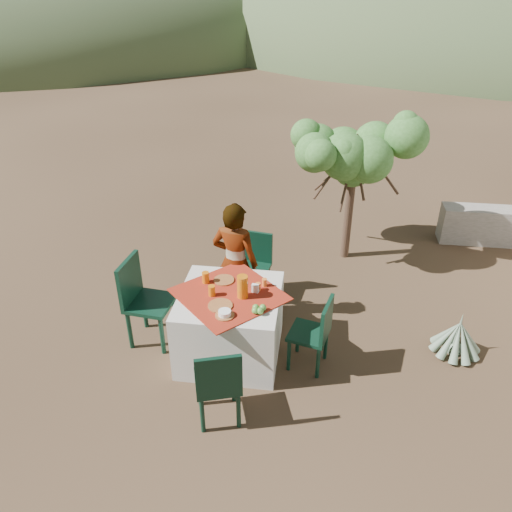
{
  "coord_description": "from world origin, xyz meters",
  "views": [
    {
      "loc": [
        0.44,
        -3.61,
        3.64
      ],
      "look_at": [
        -0.15,
        0.85,
        0.99
      ],
      "focal_mm": 35.0,
      "sensor_mm": 36.0,
      "label": 1
    }
  ],
  "objects_px": {
    "table": "(230,324)",
    "person": "(235,263)",
    "shrub_tree": "(358,159)",
    "agave": "(457,338)",
    "juice_pitcher": "(243,287)",
    "chair_near": "(218,383)",
    "chair_left": "(142,297)",
    "chair_far": "(255,262)",
    "chair_right": "(316,331)"
  },
  "relations": [
    {
      "from": "table",
      "to": "person",
      "type": "distance_m",
      "value": 0.74
    },
    {
      "from": "shrub_tree",
      "to": "person",
      "type": "bearing_deg",
      "value": -129.49
    },
    {
      "from": "agave",
      "to": "juice_pitcher",
      "type": "bearing_deg",
      "value": -171.05
    },
    {
      "from": "chair_near",
      "to": "chair_left",
      "type": "bearing_deg",
      "value": -63.11
    },
    {
      "from": "chair_far",
      "to": "chair_near",
      "type": "distance_m",
      "value": 2.08
    },
    {
      "from": "juice_pitcher",
      "to": "chair_near",
      "type": "bearing_deg",
      "value": -94.68
    },
    {
      "from": "shrub_tree",
      "to": "agave",
      "type": "distance_m",
      "value": 2.57
    },
    {
      "from": "chair_left",
      "to": "juice_pitcher",
      "type": "distance_m",
      "value": 1.16
    },
    {
      "from": "table",
      "to": "chair_right",
      "type": "relative_size",
      "value": 1.59
    },
    {
      "from": "chair_right",
      "to": "agave",
      "type": "relative_size",
      "value": 1.43
    },
    {
      "from": "chair_far",
      "to": "shrub_tree",
      "type": "relative_size",
      "value": 0.46
    },
    {
      "from": "chair_left",
      "to": "chair_near",
      "type": "bearing_deg",
      "value": -129.33
    },
    {
      "from": "chair_right",
      "to": "shrub_tree",
      "type": "height_order",
      "value": "shrub_tree"
    },
    {
      "from": "chair_far",
      "to": "chair_left",
      "type": "relative_size",
      "value": 0.83
    },
    {
      "from": "chair_far",
      "to": "juice_pitcher",
      "type": "xyz_separation_m",
      "value": [
        0.04,
        -1.16,
        0.42
      ]
    },
    {
      "from": "chair_far",
      "to": "chair_right",
      "type": "relative_size",
      "value": 1.01
    },
    {
      "from": "chair_near",
      "to": "chair_left",
      "type": "height_order",
      "value": "chair_left"
    },
    {
      "from": "chair_near",
      "to": "juice_pitcher",
      "type": "height_order",
      "value": "juice_pitcher"
    },
    {
      "from": "shrub_tree",
      "to": "chair_near",
      "type": "bearing_deg",
      "value": -110.91
    },
    {
      "from": "table",
      "to": "shrub_tree",
      "type": "bearing_deg",
      "value": 60.37
    },
    {
      "from": "table",
      "to": "chair_left",
      "type": "bearing_deg",
      "value": 173.87
    },
    {
      "from": "juice_pitcher",
      "to": "agave",
      "type": "bearing_deg",
      "value": 8.95
    },
    {
      "from": "chair_left",
      "to": "agave",
      "type": "bearing_deg",
      "value": -80.11
    },
    {
      "from": "agave",
      "to": "chair_right",
      "type": "bearing_deg",
      "value": -164.49
    },
    {
      "from": "juice_pitcher",
      "to": "chair_left",
      "type": "bearing_deg",
      "value": 173.04
    },
    {
      "from": "chair_near",
      "to": "agave",
      "type": "xyz_separation_m",
      "value": [
        2.33,
        1.27,
        -0.29
      ]
    },
    {
      "from": "chair_right",
      "to": "agave",
      "type": "distance_m",
      "value": 1.58
    },
    {
      "from": "chair_near",
      "to": "chair_far",
      "type": "bearing_deg",
      "value": -108.67
    },
    {
      "from": "person",
      "to": "chair_near",
      "type": "bearing_deg",
      "value": 106.04
    },
    {
      "from": "chair_left",
      "to": "shrub_tree",
      "type": "relative_size",
      "value": 0.55
    },
    {
      "from": "table",
      "to": "person",
      "type": "bearing_deg",
      "value": 94.5
    },
    {
      "from": "chair_left",
      "to": "juice_pitcher",
      "type": "relative_size",
      "value": 4.15
    },
    {
      "from": "shrub_tree",
      "to": "table",
      "type": "bearing_deg",
      "value": -119.63
    },
    {
      "from": "chair_near",
      "to": "person",
      "type": "relative_size",
      "value": 0.59
    },
    {
      "from": "table",
      "to": "chair_far",
      "type": "bearing_deg",
      "value": 84.68
    },
    {
      "from": "chair_near",
      "to": "person",
      "type": "bearing_deg",
      "value": -103.4
    },
    {
      "from": "chair_right",
      "to": "shrub_tree",
      "type": "xyz_separation_m",
      "value": [
        0.42,
        2.39,
        0.97
      ]
    },
    {
      "from": "person",
      "to": "chair_left",
      "type": "bearing_deg",
      "value": 42.61
    },
    {
      "from": "chair_far",
      "to": "chair_near",
      "type": "height_order",
      "value": "chair_near"
    },
    {
      "from": "chair_near",
      "to": "juice_pitcher",
      "type": "distance_m",
      "value": 1.01
    },
    {
      "from": "chair_near",
      "to": "shrub_tree",
      "type": "bearing_deg",
      "value": -128.53
    },
    {
      "from": "person",
      "to": "agave",
      "type": "relative_size",
      "value": 2.55
    },
    {
      "from": "table",
      "to": "person",
      "type": "height_order",
      "value": "person"
    },
    {
      "from": "chair_far",
      "to": "agave",
      "type": "relative_size",
      "value": 1.45
    },
    {
      "from": "chair_near",
      "to": "shrub_tree",
      "type": "height_order",
      "value": "shrub_tree"
    },
    {
      "from": "chair_left",
      "to": "chair_right",
      "type": "distance_m",
      "value": 1.87
    },
    {
      "from": "chair_near",
      "to": "agave",
      "type": "relative_size",
      "value": 1.5
    },
    {
      "from": "table",
      "to": "chair_near",
      "type": "distance_m",
      "value": 0.96
    },
    {
      "from": "table",
      "to": "agave",
      "type": "height_order",
      "value": "table"
    },
    {
      "from": "agave",
      "to": "chair_far",
      "type": "bearing_deg",
      "value": 160.57
    }
  ]
}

